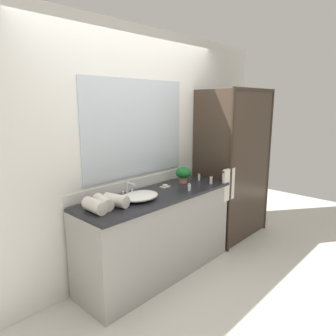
% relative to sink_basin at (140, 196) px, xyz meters
% --- Properties ---
extents(ground_plane, '(8.00, 8.00, 0.00)m').
position_rel_sink_basin_xyz_m(ground_plane, '(0.26, 0.01, -0.94)').
color(ground_plane, silver).
extents(wall_back_with_mirror, '(4.40, 0.06, 2.60)m').
position_rel_sink_basin_xyz_m(wall_back_with_mirror, '(0.26, 0.35, 0.37)').
color(wall_back_with_mirror, silver).
rests_on(wall_back_with_mirror, ground_plane).
extents(vanity_cabinet, '(1.80, 0.58, 0.90)m').
position_rel_sink_basin_xyz_m(vanity_cabinet, '(0.26, 0.02, -0.49)').
color(vanity_cabinet, '#9E9993').
rests_on(vanity_cabinet, ground_plane).
extents(shower_enclosure, '(1.20, 0.59, 2.00)m').
position_rel_sink_basin_xyz_m(shower_enclosure, '(1.53, -0.18, 0.08)').
color(shower_enclosure, '#2D2319').
rests_on(shower_enclosure, ground_plane).
extents(sink_basin, '(0.40, 0.30, 0.07)m').
position_rel_sink_basin_xyz_m(sink_basin, '(0.00, 0.00, 0.00)').
color(sink_basin, white).
rests_on(sink_basin, vanity_cabinet).
extents(faucet, '(0.17, 0.14, 0.14)m').
position_rel_sink_basin_xyz_m(faucet, '(0.00, 0.17, 0.01)').
color(faucet, silver).
rests_on(faucet, vanity_cabinet).
extents(potted_plant, '(0.18, 0.18, 0.19)m').
position_rel_sink_basin_xyz_m(potted_plant, '(0.79, 0.12, 0.07)').
color(potted_plant, '#B77A51').
rests_on(potted_plant, vanity_cabinet).
extents(soap_dish, '(0.10, 0.07, 0.04)m').
position_rel_sink_basin_xyz_m(soap_dish, '(0.49, 0.13, -0.02)').
color(soap_dish, silver).
rests_on(soap_dish, vanity_cabinet).
extents(amenity_bottle_shampoo, '(0.03, 0.03, 0.10)m').
position_rel_sink_basin_xyz_m(amenity_bottle_shampoo, '(0.96, -0.16, 0.01)').
color(amenity_bottle_shampoo, silver).
rests_on(amenity_bottle_shampoo, vanity_cabinet).
extents(amenity_bottle_lotion, '(0.03, 0.03, 0.08)m').
position_rel_sink_basin_xyz_m(amenity_bottle_lotion, '(0.57, -0.15, 0.00)').
color(amenity_bottle_lotion, silver).
rests_on(amenity_bottle_lotion, vanity_cabinet).
extents(amenity_bottle_body_wash, '(0.03, 0.03, 0.08)m').
position_rel_sink_basin_xyz_m(amenity_bottle_body_wash, '(1.00, 0.05, 0.00)').
color(amenity_bottle_body_wash, white).
rests_on(amenity_bottle_body_wash, vanity_cabinet).
extents(rolled_towel_near_edge, '(0.12, 0.25, 0.12)m').
position_rel_sink_basin_xyz_m(rolled_towel_near_edge, '(-0.50, 0.02, 0.02)').
color(rolled_towel_near_edge, silver).
rests_on(rolled_towel_near_edge, vanity_cabinet).
extents(rolled_towel_middle, '(0.16, 0.27, 0.11)m').
position_rel_sink_basin_xyz_m(rolled_towel_middle, '(-0.39, 0.05, 0.02)').
color(rolled_towel_middle, silver).
rests_on(rolled_towel_middle, vanity_cabinet).
extents(rolled_towel_far_edge, '(0.16, 0.25, 0.12)m').
position_rel_sink_basin_xyz_m(rolled_towel_far_edge, '(-0.28, 0.00, 0.02)').
color(rolled_towel_far_edge, silver).
rests_on(rolled_towel_far_edge, vanity_cabinet).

